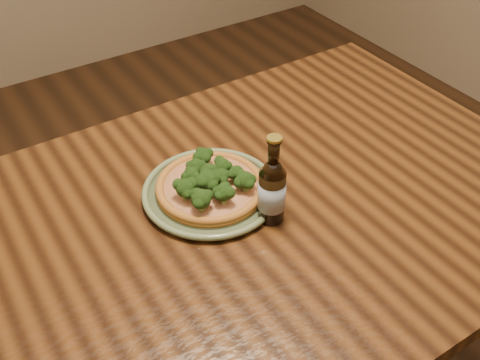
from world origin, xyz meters
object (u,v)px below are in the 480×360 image
plate (211,191)px  beer_bottle (272,190)px  pizza (210,185)px  table (197,263)px

plate → beer_bottle: bearing=-61.4°
pizza → beer_bottle: 0.14m
table → plate: 0.15m
pizza → beer_bottle: bearing=-60.5°
pizza → beer_bottle: size_ratio=1.15×
table → pizza: (0.08, 0.07, 0.12)m
pizza → beer_bottle: beer_bottle is taller
table → pizza: pizza is taller
table → beer_bottle: (0.15, -0.05, 0.17)m
table → plate: (0.08, 0.08, 0.10)m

